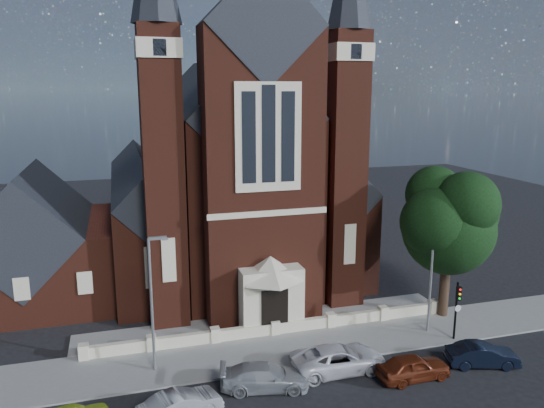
{
  "coord_description": "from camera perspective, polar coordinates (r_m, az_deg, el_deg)",
  "views": [
    {
      "loc": [
        -9.39,
        -24.74,
        16.02
      ],
      "look_at": [
        1.44,
        12.0,
        7.71
      ],
      "focal_mm": 35.0,
      "sensor_mm": 36.0,
      "label": 1
    }
  ],
  "objects": [
    {
      "name": "traffic_signal",
      "position": [
        36.52,
        19.29,
        -10.07
      ],
      "size": [
        0.28,
        0.42,
        4.0
      ],
      "color": "black",
      "rests_on": "ground"
    },
    {
      "name": "street_tree",
      "position": [
        38.63,
        18.87,
        -1.99
      ],
      "size": [
        6.4,
        6.6,
        10.7
      ],
      "color": "black",
      "rests_on": "ground"
    },
    {
      "name": "street_lamp_left",
      "position": [
        30.96,
        -12.69,
        -9.72
      ],
      "size": [
        1.16,
        0.22,
        8.09
      ],
      "color": "gray",
      "rests_on": "ground"
    },
    {
      "name": "car_navy",
      "position": [
        34.76,
        21.7,
        -14.86
      ],
      "size": [
        4.41,
        2.55,
        1.37
      ],
      "primitive_type": "imported",
      "rotation": [
        0.0,
        0.0,
        1.29
      ],
      "color": "black",
      "rests_on": "ground"
    },
    {
      "name": "parish_hall",
      "position": [
        44.88,
        -24.31,
        -4.39
      ],
      "size": [
        12.0,
        12.2,
        10.24
      ],
      "color": "#532216",
      "rests_on": "ground"
    },
    {
      "name": "ground",
      "position": [
        43.86,
        -2.95,
        -9.2
      ],
      "size": [
        120.0,
        120.0,
        0.0
      ],
      "primitive_type": "plane",
      "color": "black",
      "rests_on": "ground"
    },
    {
      "name": "forecourt_paving",
      "position": [
        38.07,
        -0.6,
        -12.64
      ],
      "size": [
        26.0,
        3.0,
        0.14
      ],
      "primitive_type": "cube",
      "color": "slate",
      "rests_on": "ground"
    },
    {
      "name": "pavement_strip",
      "position": [
        34.63,
        1.27,
        -15.31
      ],
      "size": [
        60.0,
        5.0,
        0.12
      ],
      "primitive_type": "cube",
      "color": "slate",
      "rests_on": "ground"
    },
    {
      "name": "church",
      "position": [
        49.22,
        -5.22,
        3.03
      ],
      "size": [
        20.01,
        34.9,
        29.2
      ],
      "color": "#532216",
      "rests_on": "ground"
    },
    {
      "name": "car_white_suv",
      "position": [
        32.12,
        7.15,
        -16.2
      ],
      "size": [
        5.56,
        2.58,
        1.54
      ],
      "primitive_type": "imported",
      "rotation": [
        0.0,
        0.0,
        1.57
      ],
      "color": "white",
      "rests_on": "ground"
    },
    {
      "name": "car_silver_a",
      "position": [
        28.47,
        -9.82,
        -20.53
      ],
      "size": [
        4.43,
        2.65,
        1.38
      ],
      "primitive_type": "imported",
      "rotation": [
        0.0,
        0.0,
        1.88
      ],
      "color": "gray",
      "rests_on": "ground"
    },
    {
      "name": "car_dark_red",
      "position": [
        32.17,
        14.95,
        -16.59
      ],
      "size": [
        4.29,
        1.83,
        1.45
      ],
      "primitive_type": "imported",
      "rotation": [
        0.0,
        0.0,
        1.6
      ],
      "color": "#602210",
      "rests_on": "ground"
    },
    {
      "name": "street_lamp_right",
      "position": [
        36.54,
        16.91,
        -6.52
      ],
      "size": [
        1.16,
        0.22,
        8.09
      ],
      "color": "gray",
      "rests_on": "ground"
    },
    {
      "name": "forecourt_wall",
      "position": [
        36.34,
        0.29,
        -13.91
      ],
      "size": [
        24.0,
        0.4,
        0.9
      ],
      "primitive_type": "cube",
      "color": "beige",
      "rests_on": "ground"
    },
    {
      "name": "car_silver_b",
      "position": [
        30.32,
        -0.79,
        -18.1
      ],
      "size": [
        5.16,
        2.99,
        1.41
      ],
      "primitive_type": "imported",
      "rotation": [
        0.0,
        0.0,
        1.35
      ],
      "color": "gray",
      "rests_on": "ground"
    }
  ]
}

